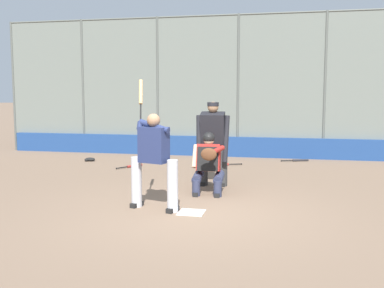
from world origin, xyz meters
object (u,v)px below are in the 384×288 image
at_px(batter_at_plate, 154,157).
at_px(spare_bat_near_backstop, 133,166).
at_px(spare_bat_third_base_side, 298,160).
at_px(umpire_home, 213,141).
at_px(spare_bat_by_padding, 222,164).
at_px(spare_bat_first_base_side, 217,159).
at_px(fielding_glove_on_dirt, 90,159).
at_px(catcher_behind_plate, 208,162).

bearing_deg(batter_at_plate, spare_bat_near_backstop, -49.18).
bearing_deg(spare_bat_third_base_side, batter_at_plate, -133.97).
bearing_deg(umpire_home, spare_bat_by_padding, -87.18).
bearing_deg(spare_bat_first_base_side, fielding_glove_on_dirt, 122.76).
xyz_separation_m(spare_bat_first_base_side, fielding_glove_on_dirt, (3.63, 1.11, 0.02)).
bearing_deg(spare_bat_near_backstop, umpire_home, -97.16).
height_order(umpire_home, spare_bat_third_base_side, umpire_home).
xyz_separation_m(spare_bat_near_backstop, spare_bat_first_base_side, (-2.03, -1.87, 0.00)).
height_order(catcher_behind_plate, fielding_glove_on_dirt, catcher_behind_plate).
distance_m(catcher_behind_plate, spare_bat_near_backstop, 3.88).
relative_size(batter_at_plate, fielding_glove_on_dirt, 7.45).
height_order(spare_bat_near_backstop, fielding_glove_on_dirt, fielding_glove_on_dirt).
bearing_deg(spare_bat_third_base_side, umpire_home, -136.53).
height_order(catcher_behind_plate, spare_bat_by_padding, catcher_behind_plate).
xyz_separation_m(batter_at_plate, fielding_glove_on_dirt, (3.47, -4.91, -0.85)).
bearing_deg(batter_at_plate, fielding_glove_on_dirt, -38.13).
bearing_deg(spare_bat_third_base_side, spare_bat_first_base_side, 162.13).
distance_m(spare_bat_near_backstop, fielding_glove_on_dirt, 1.77).
relative_size(catcher_behind_plate, spare_bat_near_backstop, 1.59).
height_order(batter_at_plate, spare_bat_by_padding, batter_at_plate).
bearing_deg(fielding_glove_on_dirt, spare_bat_by_padding, -179.65).
bearing_deg(catcher_behind_plate, spare_bat_third_base_side, -113.10).
bearing_deg(spare_bat_near_backstop, batter_at_plate, -124.58).
distance_m(batter_at_plate, spare_bat_near_backstop, 4.64).
xyz_separation_m(umpire_home, spare_bat_near_backstop, (2.55, -2.02, -0.95)).
relative_size(spare_bat_third_base_side, spare_bat_first_base_side, 0.95).
distance_m(spare_bat_near_backstop, spare_bat_third_base_side, 4.88).
height_order(spare_bat_near_backstop, spare_bat_first_base_side, same).
bearing_deg(catcher_behind_plate, spare_bat_by_padding, -88.35).
xyz_separation_m(batter_at_plate, spare_bat_first_base_side, (-0.16, -6.03, -0.87)).
xyz_separation_m(batter_at_plate, spare_bat_by_padding, (-0.48, -4.94, -0.87)).
height_order(spare_bat_near_backstop, spare_bat_by_padding, same).
bearing_deg(catcher_behind_plate, batter_at_plate, 59.61).
bearing_deg(umpire_home, fielding_glove_on_dirt, -34.96).
relative_size(batter_at_plate, spare_bat_third_base_side, 2.78).
bearing_deg(spare_bat_third_base_side, spare_bat_by_padding, -170.83).
height_order(catcher_behind_plate, spare_bat_first_base_side, catcher_behind_plate).
xyz_separation_m(spare_bat_third_base_side, fielding_glove_on_dirt, (6.05, 1.26, 0.02)).
xyz_separation_m(batter_at_plate, spare_bat_near_backstop, (1.87, -4.16, -0.87)).
bearing_deg(fielding_glove_on_dirt, batter_at_plate, 125.25).
xyz_separation_m(batter_at_plate, umpire_home, (-0.68, -2.14, 0.08)).
height_order(batter_at_plate, catcher_behind_plate, batter_at_plate).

